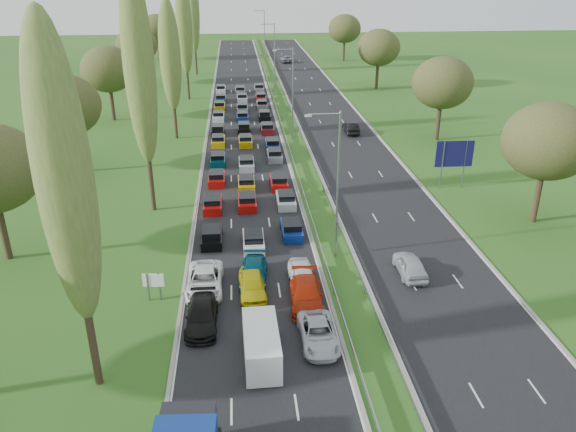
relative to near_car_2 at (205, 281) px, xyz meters
name	(u,v)px	position (x,y,z in m)	size (l,w,h in m)	color
ground	(291,133)	(10.40, 41.52, -0.80)	(260.00, 260.00, 0.00)	#25531A
near_carriageway	(243,130)	(3.65, 44.02, -0.80)	(10.50, 215.00, 0.04)	black
far_carriageway	(335,127)	(17.15, 44.02, -0.80)	(10.50, 215.00, 0.04)	black
central_reservation	(290,125)	(10.40, 44.02, -0.25)	(2.36, 215.00, 0.32)	gray
lamp_columns	(293,94)	(10.40, 39.52, 5.20)	(0.18, 140.18, 12.00)	gray
poplar_row	(159,58)	(-5.60, 29.68, 11.58)	(2.80, 127.80, 22.44)	#2D2116
woodland_left	(55,113)	(-16.10, 24.14, 6.88)	(8.00, 166.00, 11.10)	#2D2116
woodland_right	(467,96)	(29.90, 28.18, 6.88)	(8.00, 153.00, 11.10)	#2D2116
traffic_queue_fill	(244,136)	(3.65, 39.05, -0.36)	(9.08, 68.58, 0.80)	black
near_car_2	(205,281)	(0.00, 0.00, 0.00)	(2.59, 5.62, 1.56)	white
near_car_3	(202,316)	(-0.01, -4.38, -0.05)	(2.05, 5.05, 1.47)	black
near_car_7	(254,273)	(3.60, 0.97, -0.06)	(2.01, 4.96, 1.44)	#054155
near_car_8	(252,285)	(3.43, -0.90, 0.02)	(1.89, 4.69, 1.60)	#BCB50C
near_car_10	(318,334)	(7.36, -6.97, -0.10)	(2.26, 4.89, 1.36)	silver
near_car_11	(306,294)	(7.16, -2.49, 0.02)	(2.24, 5.50, 1.60)	#A02109
near_car_12	(303,276)	(7.18, -0.02, 0.02)	(1.90, 4.71, 1.61)	white
far_car_0	(410,265)	(15.60, 0.93, 0.00)	(1.86, 4.61, 1.57)	#ABB0B5
far_car_1	(351,128)	(18.84, 40.70, 0.00)	(1.66, 4.75, 1.57)	black
far_car_2	(286,59)	(15.41, 105.75, 0.00)	(2.58, 5.59, 1.55)	slate
white_van_rear	(261,342)	(3.73, -8.05, 0.28)	(2.06, 5.25, 2.11)	white
info_sign	(153,283)	(-3.50, -0.94, 0.57)	(1.50, 0.25, 2.10)	gray
direction_sign	(454,156)	(25.30, 18.55, 2.77)	(4.00, 0.17, 5.20)	gray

